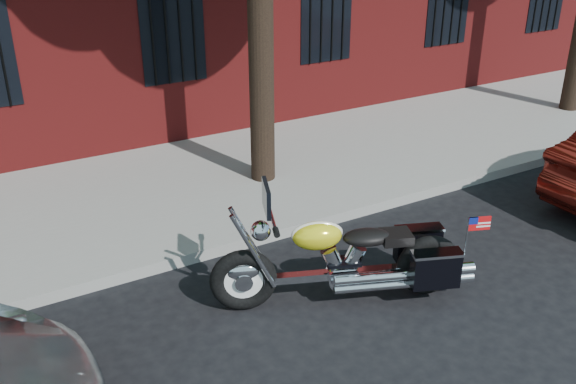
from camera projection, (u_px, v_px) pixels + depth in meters
ground at (343, 285)px, 7.38m from camera, size 120.00×120.00×0.00m
curb at (284, 230)px, 8.43m from camera, size 40.00×0.16×0.15m
sidewalk at (224, 180)px, 9.91m from camera, size 40.00×3.60×0.15m
motorcycle at (352, 262)px, 6.90m from camera, size 2.64×1.52×1.46m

